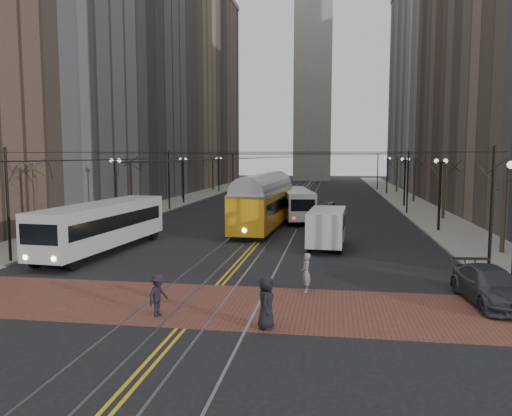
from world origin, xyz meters
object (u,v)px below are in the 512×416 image
(clock_tower, at_px, (314,32))
(transit_bus, at_px, (103,228))
(rear_bus, at_px, (296,205))
(pedestrian_d, at_px, (158,295))
(pedestrian_b, at_px, (306,273))
(cargo_van, at_px, (327,229))
(streetcar, at_px, (264,207))
(sedan_grey, at_px, (326,210))
(pedestrian_a, at_px, (266,302))
(sedan_parked, at_px, (490,286))

(clock_tower, xyz_separation_m, transit_bus, (-9.17, -96.05, -34.40))
(rear_bus, bearing_deg, clock_tower, 81.37)
(clock_tower, xyz_separation_m, pedestrian_d, (-1.26, -107.77, -35.13))
(rear_bus, relative_size, pedestrian_b, 6.27)
(cargo_van, bearing_deg, streetcar, 125.34)
(clock_tower, distance_m, rear_bus, 85.23)
(sedan_grey, relative_size, pedestrian_a, 2.69)
(cargo_van, bearing_deg, pedestrian_b, -90.68)
(streetcar, distance_m, cargo_van, 10.18)
(rear_bus, xyz_separation_m, pedestrian_b, (2.33, -25.59, -0.55))
(clock_tower, relative_size, cargo_van, 11.39)
(transit_bus, bearing_deg, sedan_grey, 58.74)
(pedestrian_b, bearing_deg, pedestrian_d, -57.67)
(sedan_grey, distance_m, pedestrian_a, 31.73)
(sedan_grey, xyz_separation_m, pedestrian_a, (-1.62, -31.69, 0.09))
(cargo_van, distance_m, sedan_parked, 13.41)
(rear_bus, relative_size, sedan_parked, 2.17)
(sedan_parked, xyz_separation_m, pedestrian_a, (-8.81, -4.50, 0.21))
(sedan_parked, height_order, pedestrian_d, pedestrian_d)
(sedan_parked, bearing_deg, cargo_van, 115.23)
(clock_tower, relative_size, rear_bus, 5.97)
(clock_tower, bearing_deg, pedestrian_a, -88.42)
(rear_bus, height_order, pedestrian_d, rear_bus)
(rear_bus, relative_size, pedestrian_a, 5.89)
(cargo_van, distance_m, sedan_grey, 15.72)
(transit_bus, height_order, sedan_grey, transit_bus)
(transit_bus, relative_size, pedestrian_b, 7.09)
(clock_tower, relative_size, pedestrian_d, 40.46)
(cargo_van, xyz_separation_m, pedestrian_a, (-1.90, -15.98, -0.33))
(cargo_van, height_order, pedestrian_b, cargo_van)
(clock_tower, height_order, transit_bus, clock_tower)
(sedan_parked, bearing_deg, rear_bus, 105.16)
(cargo_van, xyz_separation_m, sedan_grey, (-0.29, 15.71, -0.42))
(rear_bus, height_order, pedestrian_a, rear_bus)
(transit_bus, bearing_deg, rear_bus, 63.19)
(rear_bus, distance_m, pedestrian_b, 25.70)
(transit_bus, distance_m, streetcar, 14.93)
(cargo_van, bearing_deg, sedan_parked, -55.65)
(clock_tower, height_order, sedan_parked, clock_tower)
(streetcar, bearing_deg, pedestrian_a, -79.24)
(pedestrian_d, bearing_deg, streetcar, 15.57)
(pedestrian_d, bearing_deg, cargo_van, -4.57)
(pedestrian_b, bearing_deg, clock_tower, 176.15)
(sedan_parked, bearing_deg, pedestrian_a, -158.75)
(clock_tower, relative_size, pedestrian_b, 37.43)
(rear_bus, height_order, sedan_parked, rear_bus)
(clock_tower, bearing_deg, streetcar, -90.34)
(cargo_van, relative_size, pedestrian_b, 3.29)
(transit_bus, height_order, pedestrian_d, transit_bus)
(transit_bus, bearing_deg, pedestrian_b, -24.92)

